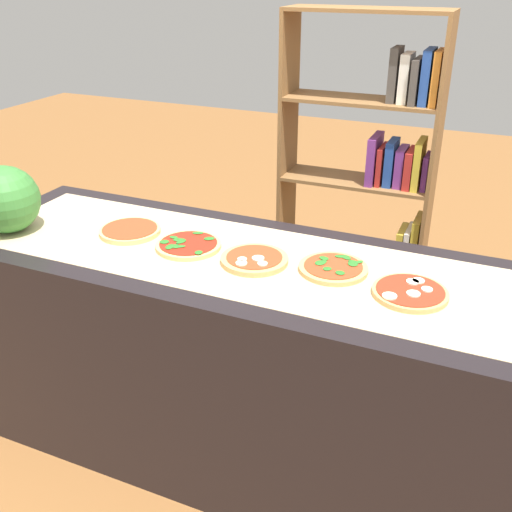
{
  "coord_description": "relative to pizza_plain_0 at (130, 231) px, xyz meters",
  "views": [
    {
      "loc": [
        0.78,
        -1.79,
        1.89
      ],
      "look_at": [
        0.0,
        0.0,
        0.93
      ],
      "focal_mm": 42.07,
      "sensor_mm": 36.0,
      "label": 1
    }
  ],
  "objects": [
    {
      "name": "counter",
      "position": [
        0.56,
        -0.02,
        -0.47
      ],
      "size": [
        2.39,
        0.76,
        0.91
      ],
      "primitive_type": "cube",
      "color": "black",
      "rests_on": "ground_plane"
    },
    {
      "name": "pizza_mozzarella_4",
      "position": [
        1.12,
        -0.05,
        -0.0
      ],
      "size": [
        0.25,
        0.25,
        0.03
      ],
      "color": "tan",
      "rests_on": "parchment_paper"
    },
    {
      "name": "pizza_spinach_3",
      "position": [
        0.84,
        0.01,
        -0.0
      ],
      "size": [
        0.24,
        0.24,
        0.02
      ],
      "color": "tan",
      "rests_on": "parchment_paper"
    },
    {
      "name": "ground_plane",
      "position": [
        0.56,
        -0.02,
        -0.92
      ],
      "size": [
        12.0,
        12.0,
        0.0
      ],
      "primitive_type": "plane",
      "color": "brown"
    },
    {
      "name": "watermelon",
      "position": [
        -0.46,
        -0.17,
        0.12
      ],
      "size": [
        0.27,
        0.27,
        0.27
      ],
      "primitive_type": "sphere",
      "color": "#387A33",
      "rests_on": "counter"
    },
    {
      "name": "pizza_spinach_1",
      "position": [
        0.28,
        -0.02,
        -0.0
      ],
      "size": [
        0.25,
        0.25,
        0.02
      ],
      "color": "#DBB26B",
      "rests_on": "parchment_paper"
    },
    {
      "name": "pizza_mozzarella_2",
      "position": [
        0.56,
        -0.04,
        0.0
      ],
      "size": [
        0.25,
        0.25,
        0.03
      ],
      "color": "tan",
      "rests_on": "parchment_paper"
    },
    {
      "name": "parchment_paper",
      "position": [
        0.56,
        -0.02,
        -0.01
      ],
      "size": [
        2.2,
        0.59,
        0.0
      ],
      "primitive_type": "cube",
      "color": "tan",
      "rests_on": "counter"
    },
    {
      "name": "pizza_plain_0",
      "position": [
        0.0,
        0.0,
        0.0
      ],
      "size": [
        0.24,
        0.24,
        0.02
      ],
      "color": "#DBB26B",
      "rests_on": "parchment_paper"
    },
    {
      "name": "bookshelf",
      "position": [
        0.73,
        1.17,
        -0.07
      ],
      "size": [
        0.8,
        0.27,
        1.7
      ],
      "color": "brown",
      "rests_on": "ground_plane"
    }
  ]
}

